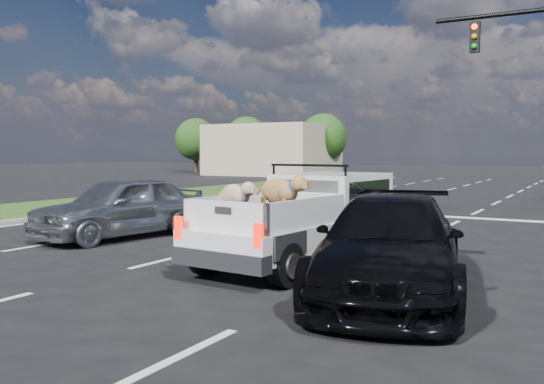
{
  "coord_description": "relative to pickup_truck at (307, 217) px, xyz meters",
  "views": [
    {
      "loc": [
        5.34,
        -8.37,
        2.04
      ],
      "look_at": [
        -0.6,
        2.0,
        1.21
      ],
      "focal_mm": 38.0,
      "sensor_mm": 36.0,
      "label": 1
    }
  ],
  "objects": [
    {
      "name": "ground",
      "position": [
        -0.64,
        -1.13,
        -0.85
      ],
      "size": [
        160.0,
        160.0,
        0.0
      ],
      "primitive_type": "plane",
      "color": "black",
      "rests_on": "ground"
    },
    {
      "name": "road_markings",
      "position": [
        -0.64,
        5.43,
        -0.84
      ],
      "size": [
        17.75,
        60.0,
        0.01
      ],
      "color": "silver",
      "rests_on": "ground"
    },
    {
      "name": "grass_median_left",
      "position": [
        -12.14,
        4.87,
        -0.8
      ],
      "size": [
        5.0,
        60.0,
        0.1
      ],
      "primitive_type": "cube",
      "color": "#1F4214",
      "rests_on": "ground"
    },
    {
      "name": "curb_left",
      "position": [
        -9.69,
        4.87,
        -0.78
      ],
      "size": [
        0.15,
        60.0,
        0.14
      ],
      "primitive_type": "cube",
      "color": "#A59F98",
      "rests_on": "ground"
    },
    {
      "name": "building_left",
      "position": [
        -20.64,
        34.87,
        1.35
      ],
      "size": [
        10.0,
        8.0,
        4.4
      ],
      "primitive_type": "cube",
      "color": "tan",
      "rests_on": "ground"
    },
    {
      "name": "tree_far_a",
      "position": [
        -30.64,
        36.87,
        2.44
      ],
      "size": [
        4.2,
        4.2,
        5.4
      ],
      "color": "#332114",
      "rests_on": "ground"
    },
    {
      "name": "tree_far_b",
      "position": [
        -24.64,
        36.87,
        2.44
      ],
      "size": [
        4.2,
        4.2,
        5.4
      ],
      "color": "#332114",
      "rests_on": "ground"
    },
    {
      "name": "tree_far_c",
      "position": [
        -16.64,
        36.87,
        2.44
      ],
      "size": [
        4.2,
        4.2,
        5.4
      ],
      "color": "#332114",
      "rests_on": "ground"
    },
    {
      "name": "pickup_truck",
      "position": [
        0.0,
        0.0,
        0.0
      ],
      "size": [
        2.22,
        4.99,
        1.82
      ],
      "rotation": [
        0.0,
        0.0,
        -0.09
      ],
      "color": "black",
      "rests_on": "ground"
    },
    {
      "name": "silver_sedan",
      "position": [
        -5.24,
        0.58,
        -0.11
      ],
      "size": [
        2.44,
        4.58,
        1.48
      ],
      "primitive_type": "imported",
      "rotation": [
        0.0,
        0.0,
        -0.17
      ],
      "color": "#A4A6AA",
      "rests_on": "ground"
    },
    {
      "name": "black_coupe",
      "position": [
        2.1,
        -1.55,
        -0.15
      ],
      "size": [
        3.06,
        5.16,
        1.4
      ],
      "primitive_type": "imported",
      "rotation": [
        0.0,
        0.0,
        0.24
      ],
      "color": "black",
      "rests_on": "ground"
    }
  ]
}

